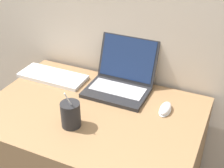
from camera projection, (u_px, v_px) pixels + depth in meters
name	position (u px, v px, depth m)	size (l,w,h in m)	color
desk	(94.00, 165.00, 1.69)	(1.04, 0.71, 0.73)	#936D47
laptop	(121.00, 78.00, 1.64)	(0.32, 0.31, 0.25)	#232326
drink_cup	(71.00, 114.00, 1.37)	(0.09, 0.09, 0.19)	#232326
computer_mouse	(165.00, 109.00, 1.49)	(0.05, 0.11, 0.03)	white
external_keyboard	(53.00, 76.00, 1.76)	(0.38, 0.16, 0.02)	silver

